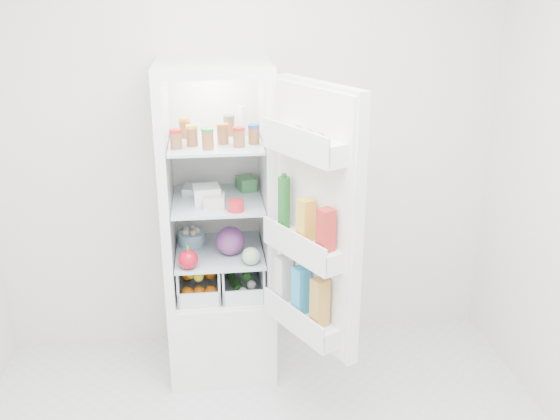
{
  "coord_description": "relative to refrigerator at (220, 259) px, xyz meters",
  "views": [
    {
      "loc": [
        -0.24,
        -2.07,
        2.21
      ],
      "look_at": [
        0.12,
        0.95,
        1.07
      ],
      "focal_mm": 40.0,
      "sensor_mm": 36.0,
      "label": 1
    }
  ],
  "objects": [
    {
      "name": "crisper_right",
      "position": [
        0.12,
        -0.06,
        -0.06
      ],
      "size": [
        0.23,
        0.46,
        0.22
      ],
      "primitive_type": null,
      "color": "silver",
      "rests_on": "refrigerator"
    },
    {
      "name": "tub_cream",
      "position": [
        -0.02,
        -0.17,
        0.42
      ],
      "size": [
        0.12,
        0.12,
        0.06
      ],
      "primitive_type": "cube",
      "rotation": [
        0.0,
        0.0,
        -0.06
      ],
      "color": "beige",
      "rests_on": "shelf_mid"
    },
    {
      "name": "foil_tray",
      "position": [
        -0.1,
        0.04,
        0.41
      ],
      "size": [
        0.19,
        0.16,
        0.04
      ],
      "primitive_type": "cube",
      "rotation": [
        0.0,
        0.0,
        -0.15
      ],
      "color": "#B8B8BC",
      "rests_on": "shelf_mid"
    },
    {
      "name": "condiment_jars",
      "position": [
        -0.01,
        -0.12,
        0.76
      ],
      "size": [
        0.46,
        0.34,
        0.08
      ],
      "color": "#B21919",
      "rests_on": "shelf_top"
    },
    {
      "name": "squeeze_bottle",
      "position": [
        0.15,
        0.06,
        0.8
      ],
      "size": [
        0.06,
        0.06,
        0.16
      ],
      "primitive_type": "cylinder",
      "rotation": [
        0.0,
        0.0,
        0.23
      ],
      "color": "silver",
      "rests_on": "shelf_top"
    },
    {
      "name": "red_cabbage",
      "position": [
        0.06,
        -0.12,
        0.16
      ],
      "size": [
        0.16,
        0.16,
        0.16
      ],
      "primitive_type": "sphere",
      "color": "#521C48",
      "rests_on": "shelf_low"
    },
    {
      "name": "refrigerator",
      "position": [
        0.0,
        0.0,
        0.0
      ],
      "size": [
        0.6,
        0.6,
        1.8
      ],
      "color": "silver",
      "rests_on": "ground"
    },
    {
      "name": "crisper_left",
      "position": [
        -0.12,
        -0.06,
        -0.06
      ],
      "size": [
        0.23,
        0.46,
        0.22
      ],
      "primitive_type": null,
      "color": "silver",
      "rests_on": "refrigerator"
    },
    {
      "name": "fridge_door",
      "position": [
        0.44,
        -0.6,
        0.43
      ],
      "size": [
        0.4,
        0.57,
        1.3
      ],
      "rotation": [
        0.0,
        0.0,
        2.05
      ],
      "color": "silver",
      "rests_on": "refrigerator"
    },
    {
      "name": "veg_pile",
      "position": [
        0.13,
        -0.06,
        -0.1
      ],
      "size": [
        0.16,
        0.3,
        0.1
      ],
      "color": "#1A4B19",
      "rests_on": "refrigerator"
    },
    {
      "name": "citrus_pile",
      "position": [
        -0.12,
        -0.12,
        -0.07
      ],
      "size": [
        0.2,
        0.24,
        0.16
      ],
      "color": "orange",
      "rests_on": "refrigerator"
    },
    {
      "name": "shelf_low",
      "position": [
        -0.0,
        -0.06,
        0.07
      ],
      "size": [
        0.49,
        0.53,
        0.01
      ],
      "primitive_type": "cube",
      "color": "silver",
      "rests_on": "refrigerator"
    },
    {
      "name": "room_walls",
      "position": [
        0.2,
        -1.25,
        0.93
      ],
      "size": [
        3.02,
        3.02,
        2.61
      ],
      "color": "silver",
      "rests_on": "ground"
    },
    {
      "name": "salad_bag",
      "position": [
        0.17,
        -0.27,
        0.13
      ],
      "size": [
        0.1,
        0.1,
        0.1
      ],
      "primitive_type": "sphere",
      "color": "#9AB789",
      "rests_on": "shelf_low"
    },
    {
      "name": "mushroom_bowl",
      "position": [
        -0.16,
        0.05,
        0.12
      ],
      "size": [
        0.2,
        0.2,
        0.07
      ],
      "primitive_type": "cylinder",
      "rotation": [
        0.0,
        0.0,
        0.37
      ],
      "color": "#98CCE3",
      "rests_on": "shelf_low"
    },
    {
      "name": "shelf_top",
      "position": [
        -0.0,
        -0.06,
        0.71
      ],
      "size": [
        0.49,
        0.53,
        0.02
      ],
      "primitive_type": "cube",
      "color": "silver",
      "rests_on": "refrigerator"
    },
    {
      "name": "tub_white",
      "position": [
        -0.06,
        -0.1,
        0.44
      ],
      "size": [
        0.15,
        0.15,
        0.09
      ],
      "primitive_type": "cube",
      "rotation": [
        0.0,
        0.0,
        0.1
      ],
      "color": "white",
      "rests_on": "shelf_mid"
    },
    {
      "name": "tin_red",
      "position": [
        0.09,
        -0.26,
        0.42
      ],
      "size": [
        0.11,
        0.11,
        0.06
      ],
      "primitive_type": "cylinder",
      "rotation": [
        0.0,
        0.0,
        0.39
      ],
      "color": "red",
      "rests_on": "shelf_mid"
    },
    {
      "name": "bell_pepper",
      "position": [
        -0.17,
        -0.28,
        0.14
      ],
      "size": [
        0.11,
        0.11,
        0.11
      ],
      "primitive_type": "sphere",
      "color": "#B80B1C",
      "rests_on": "shelf_low"
    },
    {
      "name": "tub_green",
      "position": [
        0.17,
        0.09,
        0.43
      ],
      "size": [
        0.12,
        0.15,
        0.07
      ],
      "primitive_type": "cube",
      "rotation": [
        0.0,
        0.0,
        0.24
      ],
      "color": "#41914B",
      "rests_on": "shelf_mid"
    },
    {
      "name": "shelf_mid",
      "position": [
        -0.0,
        -0.06,
        0.38
      ],
      "size": [
        0.49,
        0.53,
        0.02
      ],
      "primitive_type": "cube",
      "color": "silver",
      "rests_on": "refrigerator"
    }
  ]
}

